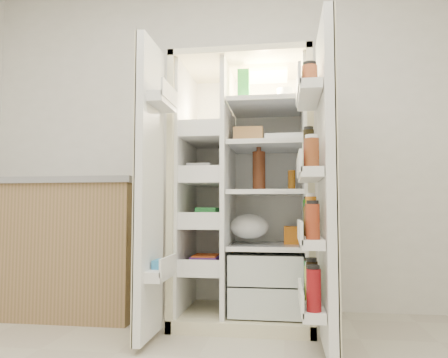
# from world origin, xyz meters

# --- Properties ---
(wall_back) EXTENTS (4.00, 0.02, 2.70)m
(wall_back) POSITION_xyz_m (0.00, 2.00, 1.35)
(wall_back) COLOR silver
(wall_back) RESTS_ON floor
(refrigerator) EXTENTS (0.92, 0.70, 1.80)m
(refrigerator) POSITION_xyz_m (0.19, 1.65, 0.74)
(refrigerator) COLOR beige
(refrigerator) RESTS_ON floor
(freezer_door) EXTENTS (0.15, 0.40, 1.72)m
(freezer_door) POSITION_xyz_m (-0.32, 1.05, 0.89)
(freezer_door) COLOR white
(freezer_door) RESTS_ON floor
(fridge_door) EXTENTS (0.17, 0.58, 1.72)m
(fridge_door) POSITION_xyz_m (0.66, 0.96, 0.87)
(fridge_door) COLOR white
(fridge_door) RESTS_ON floor
(kitchen_counter) EXTENTS (1.37, 0.73, 0.99)m
(kitchen_counter) POSITION_xyz_m (-1.24, 1.68, 0.50)
(kitchen_counter) COLOR #956F4A
(kitchen_counter) RESTS_ON floor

